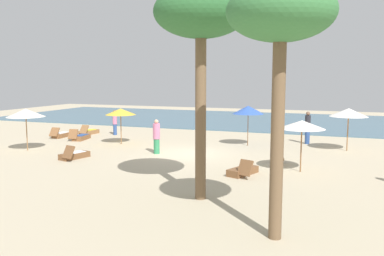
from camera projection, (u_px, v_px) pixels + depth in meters
name	position (u px, v px, depth m)	size (l,w,h in m)	color
ground_plane	(186.00, 154.00, 21.10)	(60.00, 60.00, 0.00)	#BCAD8E
ocean_water	(253.00, 120.00, 36.92)	(48.00, 16.00, 0.06)	#476B7F
umbrella_0	(302.00, 125.00, 16.83)	(1.93, 1.93, 2.19)	brown
umbrella_1	(349.00, 113.00, 21.61)	(2.01, 2.01, 2.31)	olive
umbrella_2	(26.00, 113.00, 21.74)	(2.03, 2.03, 2.28)	olive
umbrella_3	(248.00, 110.00, 23.25)	(1.81, 1.81, 2.34)	brown
umbrella_4	(121.00, 112.00, 23.84)	(1.79, 1.79, 2.13)	olive
lounger_0	(89.00, 132.00, 28.09)	(0.79, 1.73, 0.72)	olive
lounger_2	(74.00, 155.00, 19.79)	(0.97, 1.73, 0.74)	brown
lounger_3	(81.00, 137.00, 25.66)	(0.86, 1.70, 0.75)	brown
lounger_4	(243.00, 171.00, 16.52)	(1.13, 1.73, 0.75)	brown
lounger_5	(61.00, 135.00, 26.76)	(0.69, 1.71, 0.71)	brown
person_0	(308.00, 127.00, 24.03)	(0.36, 0.36, 1.94)	#2D4C8C
person_2	(157.00, 137.00, 20.99)	(0.50, 0.50, 1.79)	#338C59
person_3	(115.00, 122.00, 27.73)	(0.38, 0.38, 1.72)	#2D4C8C
palm_0	(281.00, 19.00, 9.41)	(2.57, 2.57, 6.21)	brown
palm_1	(201.00, 17.00, 12.61)	(2.98, 2.98, 6.83)	brown
dog	(280.00, 160.00, 18.56)	(0.57, 0.77, 0.36)	olive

